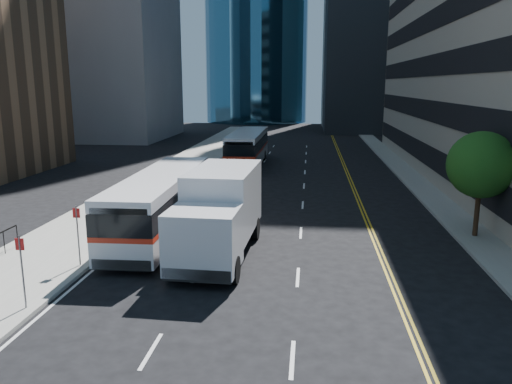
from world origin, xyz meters
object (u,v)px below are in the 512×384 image
(street_tree, at_px, (481,165))
(bus_rear, at_px, (248,147))
(box_truck, at_px, (219,212))
(bus_front, at_px, (161,202))

(street_tree, bearing_deg, bus_rear, 123.16)
(street_tree, height_order, box_truck, street_tree)
(bus_front, bearing_deg, box_truck, -40.76)
(street_tree, relative_size, bus_rear, 0.42)
(bus_rear, distance_m, box_truck, 25.01)
(bus_front, bearing_deg, bus_rear, 84.55)
(bus_rear, xyz_separation_m, box_truck, (1.83, -24.94, 0.27))
(bus_rear, bearing_deg, bus_front, -94.15)
(street_tree, distance_m, bus_rear, 25.35)
(bus_front, relative_size, box_truck, 1.51)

